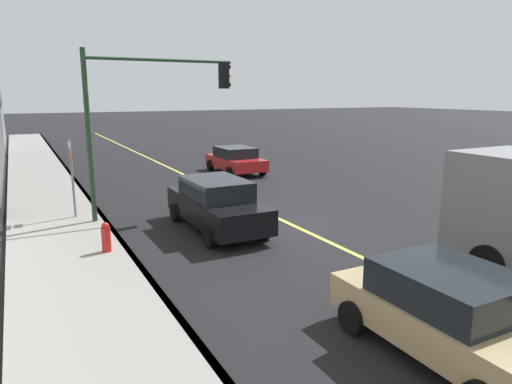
{
  "coord_description": "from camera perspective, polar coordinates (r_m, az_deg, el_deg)",
  "views": [
    {
      "loc": [
        -12.94,
        7.78,
        4.22
      ],
      "look_at": [
        -1.67,
        1.92,
        1.51
      ],
      "focal_mm": 32.52,
      "sensor_mm": 36.0,
      "label": 1
    }
  ],
  "objects": [
    {
      "name": "ground",
      "position": [
        15.67,
        3.41,
        -3.6
      ],
      "size": [
        200.0,
        200.0,
        0.0
      ],
      "primitive_type": "plane",
      "color": "black"
    },
    {
      "name": "car_red",
      "position": [
        24.97,
        -2.54,
        4.01
      ],
      "size": [
        4.1,
        2.05,
        1.41
      ],
      "color": "red",
      "rests_on": "ground"
    },
    {
      "name": "car_tan",
      "position": [
        8.33,
        22.79,
        -13.41
      ],
      "size": [
        3.99,
        2.04,
        1.48
      ],
      "color": "tan",
      "rests_on": "ground"
    },
    {
      "name": "traffic_light_mast",
      "position": [
        15.87,
        -13.04,
        10.53
      ],
      "size": [
        0.28,
        5.0,
        5.58
      ],
      "color": "#1E3823",
      "rests_on": "ground"
    },
    {
      "name": "curb_edge",
      "position": [
        13.79,
        -16.31,
        -5.95
      ],
      "size": [
        80.0,
        0.16,
        0.15
      ],
      "primitive_type": "cube",
      "color": "slate",
      "rests_on": "ground"
    },
    {
      "name": "lane_stripe_center",
      "position": [
        15.67,
        3.41,
        -3.58
      ],
      "size": [
        80.0,
        0.16,
        0.01
      ],
      "primitive_type": "cube",
      "color": "#D8CC4C",
      "rests_on": "ground"
    },
    {
      "name": "fire_hydrant",
      "position": [
        12.8,
        -17.94,
        -5.63
      ],
      "size": [
        0.24,
        0.24,
        0.94
      ],
      "color": "red",
      "rests_on": "ground"
    },
    {
      "name": "car_black",
      "position": [
        14.56,
        -4.87,
        -1.46
      ],
      "size": [
        4.65,
        1.94,
        1.62
      ],
      "color": "black",
      "rests_on": "ground"
    },
    {
      "name": "street_sign_post",
      "position": [
        16.46,
        -21.7,
        2.15
      ],
      "size": [
        0.6,
        0.08,
        2.77
      ],
      "color": "slate",
      "rests_on": "ground"
    },
    {
      "name": "sidewalk_slab",
      "position": [
        13.62,
        -22.14,
        -6.6
      ],
      "size": [
        80.0,
        2.97,
        0.15
      ],
      "primitive_type": "cube",
      "color": "gray",
      "rests_on": "ground"
    }
  ]
}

